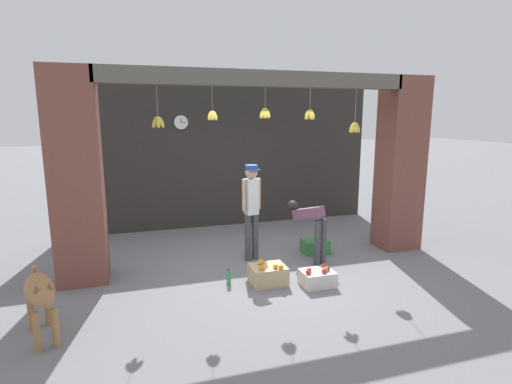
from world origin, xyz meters
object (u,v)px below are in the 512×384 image
(shopkeeper, at_px, (251,205))
(fruit_crate_apples, at_px, (317,278))
(dog, at_px, (40,293))
(worker_stooping, at_px, (311,224))
(water_bottle, at_px, (229,277))
(produce_box_green, at_px, (315,246))
(wall_clock, at_px, (181,122))
(fruit_crate_oranges, at_px, (268,274))

(shopkeeper, distance_m, fruit_crate_apples, 1.66)
(dog, distance_m, fruit_crate_apples, 3.57)
(worker_stooping, relative_size, fruit_crate_apples, 2.12)
(dog, distance_m, water_bottle, 2.47)
(shopkeeper, distance_m, water_bottle, 1.36)
(water_bottle, bearing_deg, fruit_crate_apples, -18.57)
(produce_box_green, xyz_separation_m, wall_clock, (-2.05, 2.27, 2.17))
(shopkeeper, height_order, fruit_crate_apples, shopkeeper)
(dog, height_order, produce_box_green, dog)
(worker_stooping, distance_m, wall_clock, 3.58)
(shopkeeper, xyz_separation_m, fruit_crate_apples, (0.62, -1.29, -0.85))
(wall_clock, bearing_deg, worker_stooping, -55.64)
(dog, relative_size, water_bottle, 4.16)
(fruit_crate_apples, bearing_deg, shopkeeper, 115.70)
(worker_stooping, xyz_separation_m, produce_box_green, (0.26, 0.35, -0.53))
(fruit_crate_oranges, bearing_deg, water_bottle, 165.53)
(produce_box_green, height_order, water_bottle, water_bottle)
(dog, relative_size, shopkeeper, 0.63)
(dog, bearing_deg, water_bottle, 92.23)
(produce_box_green, relative_size, water_bottle, 1.81)
(dog, distance_m, worker_stooping, 4.06)
(shopkeeper, height_order, fruit_crate_oranges, shopkeeper)
(worker_stooping, height_order, produce_box_green, worker_stooping)
(dog, bearing_deg, produce_box_green, 94.78)
(fruit_crate_oranges, distance_m, wall_clock, 4.02)
(fruit_crate_oranges, height_order, wall_clock, wall_clock)
(fruit_crate_apples, relative_size, water_bottle, 1.88)
(fruit_crate_oranges, bearing_deg, dog, -166.28)
(fruit_crate_oranges, bearing_deg, produce_box_green, 39.32)
(dog, relative_size, fruit_crate_oranges, 2.00)
(fruit_crate_apples, relative_size, wall_clock, 1.52)
(produce_box_green, bearing_deg, shopkeeper, 179.75)
(produce_box_green, distance_m, water_bottle, 2.00)
(fruit_crate_apples, height_order, produce_box_green, fruit_crate_apples)
(shopkeeper, xyz_separation_m, fruit_crate_oranges, (-0.05, -1.02, -0.82))
(fruit_crate_oranges, height_order, fruit_crate_apples, fruit_crate_oranges)
(dog, bearing_deg, worker_stooping, 91.66)
(water_bottle, bearing_deg, shopkeeper, 55.24)
(fruit_crate_oranges, height_order, water_bottle, fruit_crate_oranges)
(fruit_crate_oranges, bearing_deg, wall_clock, 103.86)
(shopkeeper, xyz_separation_m, produce_box_green, (1.19, -0.01, -0.84))
(worker_stooping, bearing_deg, wall_clock, 98.18)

